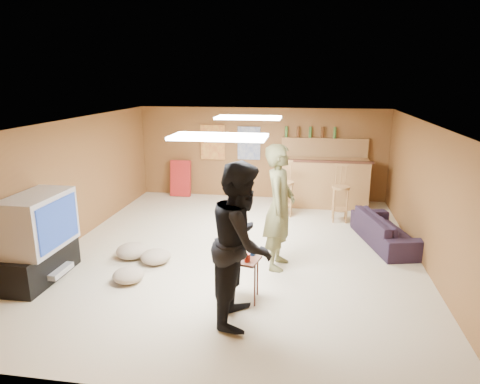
# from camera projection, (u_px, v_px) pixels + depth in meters

# --- Properties ---
(ground) EXTENTS (7.00, 7.00, 0.00)m
(ground) POSITION_uv_depth(u_px,v_px,m) (238.00, 251.00, 7.37)
(ground) COLOR beige
(ground) RESTS_ON ground
(ceiling) EXTENTS (6.00, 7.00, 0.02)m
(ceiling) POSITION_uv_depth(u_px,v_px,m) (238.00, 122.00, 6.80)
(ceiling) COLOR silver
(ceiling) RESTS_ON ground
(wall_back) EXTENTS (6.00, 0.02, 2.20)m
(wall_back) POSITION_uv_depth(u_px,v_px,m) (261.00, 153.00, 10.42)
(wall_back) COLOR brown
(wall_back) RESTS_ON ground
(wall_front) EXTENTS (6.00, 0.02, 2.20)m
(wall_front) POSITION_uv_depth(u_px,v_px,m) (174.00, 289.00, 3.74)
(wall_front) COLOR brown
(wall_front) RESTS_ON ground
(wall_left) EXTENTS (0.02, 7.00, 2.20)m
(wall_left) POSITION_uv_depth(u_px,v_px,m) (71.00, 183.00, 7.54)
(wall_left) COLOR brown
(wall_left) RESTS_ON ground
(wall_right) EXTENTS (0.02, 7.00, 2.20)m
(wall_right) POSITION_uv_depth(u_px,v_px,m) (429.00, 197.00, 6.63)
(wall_right) COLOR brown
(wall_right) RESTS_ON ground
(tv_stand) EXTENTS (0.55, 1.30, 0.50)m
(tv_stand) POSITION_uv_depth(u_px,v_px,m) (39.00, 263.00, 6.29)
(tv_stand) COLOR black
(tv_stand) RESTS_ON ground
(dvd_box) EXTENTS (0.35, 0.50, 0.08)m
(dvd_box) POSITION_uv_depth(u_px,v_px,m) (54.00, 270.00, 6.28)
(dvd_box) COLOR #B2B2B7
(dvd_box) RESTS_ON tv_stand
(tv_body) EXTENTS (0.60, 1.10, 0.80)m
(tv_body) POSITION_uv_depth(u_px,v_px,m) (38.00, 222.00, 6.11)
(tv_body) COLOR #B2B2B7
(tv_body) RESTS_ON tv_stand
(tv_screen) EXTENTS (0.02, 0.95, 0.65)m
(tv_screen) POSITION_uv_depth(u_px,v_px,m) (58.00, 223.00, 6.06)
(tv_screen) COLOR navy
(tv_screen) RESTS_ON tv_body
(bar_counter) EXTENTS (2.00, 0.60, 1.10)m
(bar_counter) POSITION_uv_depth(u_px,v_px,m) (323.00, 183.00, 9.81)
(bar_counter) COLOR #9C6B39
(bar_counter) RESTS_ON ground
(bar_lip) EXTENTS (2.10, 0.12, 0.05)m
(bar_lip) POSITION_uv_depth(u_px,v_px,m) (325.00, 161.00, 9.43)
(bar_lip) COLOR #462216
(bar_lip) RESTS_ON bar_counter
(bar_shelf) EXTENTS (2.00, 0.18, 0.05)m
(bar_shelf) POSITION_uv_depth(u_px,v_px,m) (325.00, 139.00, 9.99)
(bar_shelf) COLOR #9C6B39
(bar_shelf) RESTS_ON bar_backing
(bar_backing) EXTENTS (2.00, 0.14, 0.60)m
(bar_backing) POSITION_uv_depth(u_px,v_px,m) (324.00, 152.00, 10.09)
(bar_backing) COLOR #9C6B39
(bar_backing) RESTS_ON bar_counter
(poster_left) EXTENTS (0.60, 0.03, 0.85)m
(poster_left) POSITION_uv_depth(u_px,v_px,m) (213.00, 142.00, 10.50)
(poster_left) COLOR #BF3F26
(poster_left) RESTS_ON wall_back
(poster_right) EXTENTS (0.55, 0.03, 0.80)m
(poster_right) POSITION_uv_depth(u_px,v_px,m) (249.00, 143.00, 10.36)
(poster_right) COLOR #334C99
(poster_right) RESTS_ON wall_back
(folding_chair_stack) EXTENTS (0.50, 0.26, 0.91)m
(folding_chair_stack) POSITION_uv_depth(u_px,v_px,m) (181.00, 178.00, 10.70)
(folding_chair_stack) COLOR red
(folding_chair_stack) RESTS_ON ground
(ceiling_panel_front) EXTENTS (1.20, 0.60, 0.04)m
(ceiling_panel_front) POSITION_uv_depth(u_px,v_px,m) (219.00, 137.00, 5.37)
(ceiling_panel_front) COLOR white
(ceiling_panel_front) RESTS_ON ceiling
(ceiling_panel_back) EXTENTS (1.20, 0.60, 0.04)m
(ceiling_panel_back) POSITION_uv_depth(u_px,v_px,m) (248.00, 118.00, 7.95)
(ceiling_panel_back) COLOR white
(ceiling_panel_back) RESTS_ON ceiling
(person_olive) EXTENTS (0.54, 0.76, 1.95)m
(person_olive) POSITION_uv_depth(u_px,v_px,m) (279.00, 207.00, 6.53)
(person_olive) COLOR brown
(person_olive) RESTS_ON ground
(person_black) EXTENTS (0.76, 0.97, 1.98)m
(person_black) POSITION_uv_depth(u_px,v_px,m) (242.00, 243.00, 5.09)
(person_black) COLOR black
(person_black) RESTS_ON ground
(sofa) EXTENTS (1.11, 1.91, 0.53)m
(sofa) POSITION_uv_depth(u_px,v_px,m) (386.00, 230.00, 7.64)
(sofa) COLOR black
(sofa) RESTS_ON ground
(tray_table) EXTENTS (0.53, 0.46, 0.60)m
(tray_table) POSITION_uv_depth(u_px,v_px,m) (241.00, 279.00, 5.69)
(tray_table) COLOR #462216
(tray_table) RESTS_ON ground
(cup_red_near) EXTENTS (0.10, 0.10, 0.12)m
(cup_red_near) POSITION_uv_depth(u_px,v_px,m) (233.00, 252.00, 5.67)
(cup_red_near) COLOR #A91B0B
(cup_red_near) RESTS_ON tray_table
(cup_red_far) EXTENTS (0.10, 0.10, 0.11)m
(cup_red_far) POSITION_uv_depth(u_px,v_px,m) (247.00, 258.00, 5.50)
(cup_red_far) COLOR #A91B0B
(cup_red_far) RESTS_ON tray_table
(cup_blue) EXTENTS (0.09, 0.09, 0.12)m
(cup_blue) POSITION_uv_depth(u_px,v_px,m) (252.00, 251.00, 5.70)
(cup_blue) COLOR #154294
(cup_blue) RESTS_ON tray_table
(bar_stool_left) EXTENTS (0.38, 0.38, 1.19)m
(bar_stool_left) POSITION_uv_depth(u_px,v_px,m) (285.00, 189.00, 9.13)
(bar_stool_left) COLOR #9C6B39
(bar_stool_left) RESTS_ON ground
(bar_stool_right) EXTENTS (0.51, 0.51, 1.30)m
(bar_stool_right) POSITION_uv_depth(u_px,v_px,m) (341.00, 191.00, 8.74)
(bar_stool_right) COLOR #9C6B39
(bar_stool_right) RESTS_ON ground
(cushion_near_tv) EXTENTS (0.70, 0.70, 0.24)m
(cushion_near_tv) POSITION_uv_depth(u_px,v_px,m) (132.00, 251.00, 7.07)
(cushion_near_tv) COLOR gray
(cushion_near_tv) RESTS_ON ground
(cushion_mid) EXTENTS (0.64, 0.64, 0.22)m
(cushion_mid) POSITION_uv_depth(u_px,v_px,m) (156.00, 257.00, 6.87)
(cushion_mid) COLOR gray
(cushion_mid) RESTS_ON ground
(cushion_far) EXTENTS (0.56, 0.56, 0.21)m
(cushion_far) POSITION_uv_depth(u_px,v_px,m) (128.00, 275.00, 6.23)
(cushion_far) COLOR gray
(cushion_far) RESTS_ON ground
(bottle_row) EXTENTS (1.20, 0.08, 0.26)m
(bottle_row) POSITION_uv_depth(u_px,v_px,m) (310.00, 132.00, 9.99)
(bottle_row) COLOR #3F7233
(bottle_row) RESTS_ON bar_shelf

